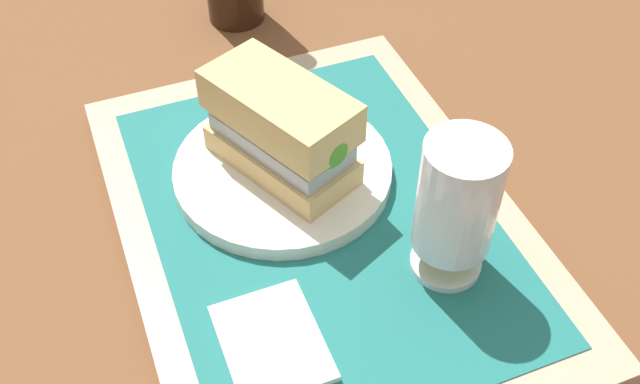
% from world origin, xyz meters
% --- Properties ---
extents(ground_plane, '(3.00, 3.00, 0.00)m').
position_xyz_m(ground_plane, '(0.00, 0.00, 0.00)').
color(ground_plane, brown).
extents(tray, '(0.44, 0.32, 0.02)m').
position_xyz_m(tray, '(0.00, 0.00, 0.01)').
color(tray, tan).
rests_on(tray, ground_plane).
extents(placemat, '(0.38, 0.27, 0.00)m').
position_xyz_m(placemat, '(0.00, 0.00, 0.02)').
color(placemat, '#1E6B66').
rests_on(placemat, tray).
extents(plate, '(0.19, 0.19, 0.01)m').
position_xyz_m(plate, '(-0.06, -0.01, 0.03)').
color(plate, silver).
rests_on(plate, placemat).
extents(sandwich, '(0.14, 0.11, 0.08)m').
position_xyz_m(sandwich, '(-0.05, -0.01, 0.08)').
color(sandwich, tan).
rests_on(sandwich, plate).
extents(beer_glass, '(0.06, 0.06, 0.12)m').
position_xyz_m(beer_glass, '(0.08, 0.07, 0.09)').
color(beer_glass, silver).
rests_on(beer_glass, placemat).
extents(napkin_folded, '(0.09, 0.07, 0.01)m').
position_xyz_m(napkin_folded, '(0.10, -0.08, 0.02)').
color(napkin_folded, white).
rests_on(napkin_folded, placemat).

